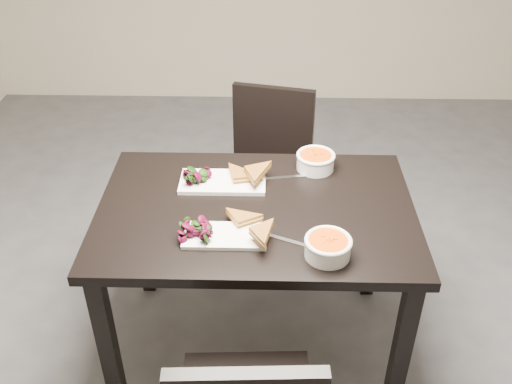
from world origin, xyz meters
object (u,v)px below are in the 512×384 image
(chair_far, at_px, (268,162))
(soup_bowl_far, at_px, (316,160))
(table, at_px, (256,228))
(plate_near, at_px, (225,236))
(plate_far, at_px, (223,182))
(soup_bowl_near, at_px, (328,246))

(chair_far, height_order, soup_bowl_far, chair_far)
(chair_far, bearing_deg, table, -80.69)
(table, bearing_deg, plate_near, -119.88)
(table, height_order, plate_far, plate_far)
(table, relative_size, soup_bowl_near, 7.48)
(plate_far, bearing_deg, soup_bowl_far, 18.17)
(plate_far, xyz_separation_m, soup_bowl_far, (0.38, 0.12, 0.03))
(chair_far, height_order, plate_far, chair_far)
(chair_far, distance_m, soup_bowl_near, 1.10)
(soup_bowl_far, bearing_deg, plate_near, -126.60)
(table, relative_size, plate_far, 3.51)
(chair_far, relative_size, soup_bowl_far, 5.28)
(plate_near, bearing_deg, table, 60.12)
(table, distance_m, chair_far, 0.79)
(table, distance_m, soup_bowl_near, 0.39)
(table, xyz_separation_m, plate_near, (-0.11, -0.18, 0.11))
(soup_bowl_near, height_order, plate_far, soup_bowl_near)
(soup_bowl_near, xyz_separation_m, plate_far, (-0.38, 0.43, -0.03))
(table, xyz_separation_m, plate_far, (-0.14, 0.16, 0.11))
(plate_far, bearing_deg, plate_near, -84.60)
(chair_far, bearing_deg, plate_far, -93.93)
(plate_near, xyz_separation_m, soup_bowl_near, (0.35, -0.09, 0.03))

